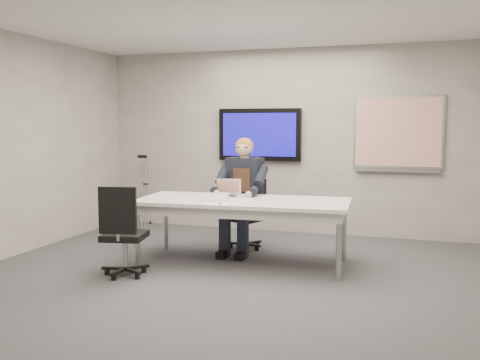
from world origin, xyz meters
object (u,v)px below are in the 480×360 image
(conference_table, at_px, (243,207))
(laptop, at_px, (227,192))
(office_chair_far, at_px, (247,226))
(office_chair_near, at_px, (124,248))
(seated_person, at_px, (240,207))

(conference_table, relative_size, laptop, 7.18)
(office_chair_far, xyz_separation_m, laptop, (-0.09, -0.56, 0.53))
(conference_table, distance_m, office_chair_far, 0.88)
(conference_table, xyz_separation_m, office_chair_near, (-1.06, -0.94, -0.37))
(conference_table, distance_m, laptop, 0.37)
(office_chair_near, bearing_deg, laptop, -136.09)
(seated_person, bearing_deg, laptop, -97.40)
(laptop, bearing_deg, office_chair_far, 64.70)
(office_chair_far, relative_size, laptop, 2.63)
(office_chair_near, xyz_separation_m, laptop, (0.79, 1.15, 0.51))
(office_chair_near, xyz_separation_m, seated_person, (0.86, 1.46, 0.28))
(office_chair_far, xyz_separation_m, office_chair_near, (-0.88, -1.71, 0.02))
(laptop, bearing_deg, seated_person, 60.02)
(seated_person, bearing_deg, office_chair_near, -114.01)
(conference_table, relative_size, seated_person, 1.72)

